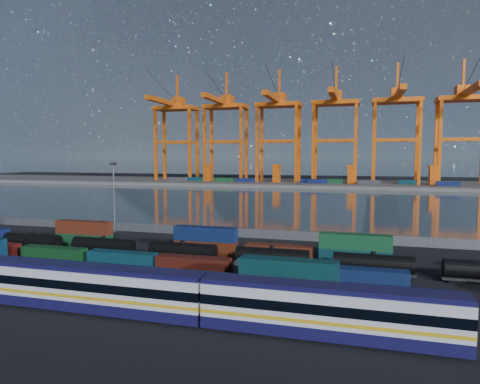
# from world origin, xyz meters

# --- Properties ---
(ground) EXTENTS (700.00, 700.00, 0.00)m
(ground) POSITION_xyz_m (0.00, 0.00, 0.00)
(ground) COLOR black
(ground) RESTS_ON ground
(harbor_water) EXTENTS (700.00, 700.00, 0.00)m
(harbor_water) POSITION_xyz_m (0.00, 105.00, 0.01)
(harbor_water) COLOR #33414A
(harbor_water) RESTS_ON ground
(far_quay) EXTENTS (700.00, 70.00, 2.00)m
(far_quay) POSITION_xyz_m (0.00, 210.00, 1.00)
(far_quay) COLOR #514F4C
(far_quay) RESTS_ON ground
(distant_mountains) EXTENTS (2470.00, 1100.00, 520.00)m
(distant_mountains) POSITION_xyz_m (63.02, 1600.00, 220.29)
(distant_mountains) COLOR #1E2630
(distant_mountains) RESTS_ON ground
(passenger_train) EXTENTS (77.75, 3.18, 5.45)m
(passenger_train) POSITION_xyz_m (-2.33, -20.97, 2.74)
(passenger_train) COLOR silver
(passenger_train) RESTS_ON ground
(container_row_south) EXTENTS (140.53, 2.49, 5.32)m
(container_row_south) POSITION_xyz_m (-19.11, -10.97, 2.09)
(container_row_south) COLOR #484A4E
(container_row_south) RESTS_ON ground
(container_row_mid) EXTENTS (140.78, 2.41, 2.57)m
(container_row_mid) POSITION_xyz_m (-16.83, -2.27, 1.28)
(container_row_mid) COLOR #45484B
(container_row_mid) RESTS_ON ground
(container_row_north) EXTENTS (127.74, 2.40, 5.12)m
(container_row_north) POSITION_xyz_m (7.08, 10.20, 2.05)
(container_row_north) COLOR navy
(container_row_north) RESTS_ON ground
(tanker_string) EXTENTS (136.17, 2.61, 3.74)m
(tanker_string) POSITION_xyz_m (12.96, 3.51, 1.88)
(tanker_string) COLOR black
(tanker_string) RESTS_ON ground
(waterfront_fence) EXTENTS (160.12, 0.12, 2.20)m
(waterfront_fence) POSITION_xyz_m (-0.00, 28.00, 1.00)
(waterfront_fence) COLOR #595B5E
(waterfront_fence) RESTS_ON ground
(yard_light_mast) EXTENTS (1.60, 0.40, 16.60)m
(yard_light_mast) POSITION_xyz_m (-30.00, 26.00, 9.30)
(yard_light_mast) COLOR slate
(yard_light_mast) RESTS_ON ground
(gantry_cranes) EXTENTS (202.93, 53.63, 72.62)m
(gantry_cranes) POSITION_xyz_m (-7.50, 203.07, 44.52)
(gantry_cranes) COLOR #E95C10
(gantry_cranes) RESTS_ON ground
(quay_containers) EXTENTS (172.58, 10.99, 2.60)m
(quay_containers) POSITION_xyz_m (-11.00, 195.46, 3.30)
(quay_containers) COLOR navy
(quay_containers) RESTS_ON far_quay
(straddle_carriers) EXTENTS (140.00, 7.00, 11.10)m
(straddle_carriers) POSITION_xyz_m (-2.50, 200.00, 7.82)
(straddle_carriers) COLOR #E95C10
(straddle_carriers) RESTS_ON far_quay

